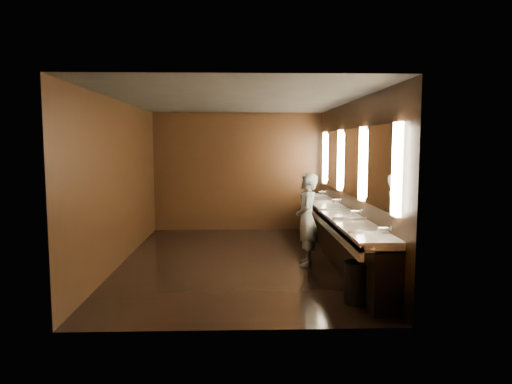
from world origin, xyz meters
TOP-DOWN VIEW (x-y plane):
  - floor at (0.00, 0.00)m, footprint 6.00×6.00m
  - ceiling at (0.00, 0.00)m, footprint 4.00×6.00m
  - wall_back at (0.00, 3.00)m, footprint 4.00×0.02m
  - wall_front at (0.00, -3.00)m, footprint 4.00×0.02m
  - wall_left at (-2.00, 0.00)m, footprint 0.02×6.00m
  - wall_right at (2.00, 0.00)m, footprint 0.02×6.00m
  - sink_counter at (1.79, 0.00)m, footprint 0.55×5.40m
  - mirror_band at (1.98, -0.00)m, footprint 0.06×5.03m
  - person at (1.19, -0.25)m, footprint 0.46×0.62m
  - trash_bin at (1.58, -2.18)m, footprint 0.36×0.36m

SIDE VIEW (x-z plane):
  - floor at x=0.00m, z-range 0.00..0.00m
  - trash_bin at x=1.58m, z-range 0.00..0.55m
  - sink_counter at x=1.79m, z-range -0.01..1.00m
  - person at x=1.19m, z-range 0.00..1.56m
  - wall_back at x=0.00m, z-range 0.00..2.80m
  - wall_front at x=0.00m, z-range 0.00..2.80m
  - wall_left at x=-2.00m, z-range 0.00..2.80m
  - wall_right at x=2.00m, z-range 0.00..2.80m
  - mirror_band at x=1.98m, z-range 1.17..2.32m
  - ceiling at x=0.00m, z-range 2.79..2.81m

